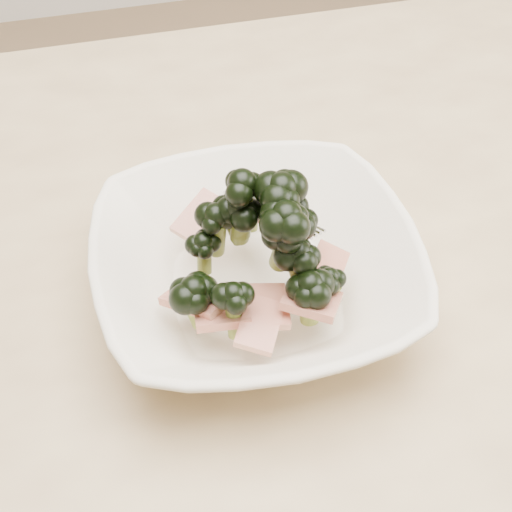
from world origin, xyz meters
name	(u,v)px	position (x,y,z in m)	size (l,w,h in m)	color
dining_table	(295,293)	(0.00, 0.00, 0.65)	(1.20, 0.80, 0.75)	tan
broccoli_dish	(257,265)	(-0.06, -0.08, 0.79)	(0.28, 0.28, 0.14)	silver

